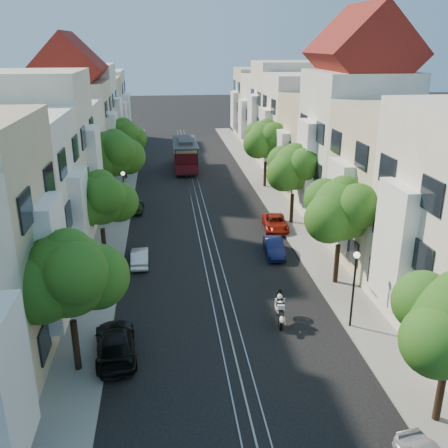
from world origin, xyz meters
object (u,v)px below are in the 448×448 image
object	(u,v)px
tree_w_c	(114,154)
lamp_east	(355,278)
parked_car_w_far	(136,205)
tree_e_b	(342,211)
parked_car_e_mid	(274,247)
parked_car_w_mid	(140,257)
tree_w_a	(69,276)
tree_w_b	(101,200)
tree_w_d	(123,137)
parked_car_w_near	(116,343)
sportbike_rider	(280,307)
tree_e_d	(267,140)
cable_car	(185,153)
tree_e_c	(294,169)
parked_car_e_far	(275,223)
lamp_west	(124,189)

from	to	relation	value
tree_w_c	lamp_east	size ratio (longest dim) A/B	1.71
lamp_east	parked_car_w_far	bearing A→B (deg)	119.92
parked_car_w_far	tree_e_b	bearing A→B (deg)	130.73
tree_w_c	parked_car_w_far	xyz separation A→B (m)	(1.54, -0.30, -4.51)
parked_car_e_mid	parked_car_w_mid	distance (m)	9.26
tree_w_a	tree_w_c	world-z (taller)	tree_w_c
tree_w_b	parked_car_w_mid	world-z (taller)	tree_w_b
tree_w_d	tree_w_c	bearing A→B (deg)	-90.00
parked_car_w_near	sportbike_rider	bearing A→B (deg)	-172.95
tree_e_d	cable_car	xyz separation A→B (m)	(-7.76, 8.74, -2.90)
tree_w_d	cable_car	bearing A→B (deg)	29.39
tree_e_c	parked_car_w_far	xyz separation A→B (m)	(-12.86, 4.70, -4.04)
tree_e_b	tree_w_b	bearing A→B (deg)	160.85
tree_w_a	lamp_east	size ratio (longest dim) A/B	1.61
parked_car_e_mid	tree_e_c	bearing A→B (deg)	69.64
tree_w_a	parked_car_w_far	world-z (taller)	tree_w_a
tree_e_b	tree_w_c	world-z (taller)	tree_w_c
sportbike_rider	tree_e_d	bearing A→B (deg)	86.68
tree_w_d	parked_car_e_far	world-z (taller)	tree_w_d
tree_e_b	tree_w_c	xyz separation A→B (m)	(-14.40, 16.00, 0.34)
tree_w_c	parked_car_e_far	size ratio (longest dim) A/B	1.81
tree_w_c	lamp_west	bearing A→B (deg)	-74.25
lamp_east	cable_car	bearing A→B (deg)	100.78
tree_w_a	parked_car_w_near	distance (m)	4.47
tree_w_a	parked_car_w_far	distance (m)	23.13
tree_e_d	tree_w_d	size ratio (longest dim) A/B	1.05
tree_e_b	parked_car_w_mid	xyz separation A→B (m)	(-12.11, 4.33, -4.20)
cable_car	tree_w_b	bearing A→B (deg)	-104.16
parked_car_e_far	parked_car_w_mid	bearing A→B (deg)	-147.64
sportbike_rider	cable_car	size ratio (longest dim) A/B	0.25
tree_w_a	parked_car_w_near	bearing A→B (deg)	33.60
tree_e_b	tree_w_d	world-z (taller)	tree_e_b
parked_car_e_far	parked_car_w_near	xyz separation A→B (m)	(-11.20, -15.79, 0.12)
parked_car_e_far	tree_w_d	bearing A→B (deg)	131.21
parked_car_e_far	parked_car_w_mid	size ratio (longest dim) A/B	1.22
tree_w_a	sportbike_rider	distance (m)	11.01
tree_w_d	cable_car	distance (m)	8.06
tree_w_c	parked_car_w_near	xyz separation A→B (m)	(1.54, -21.98, -4.41)
sportbike_rider	parked_car_e_mid	xyz separation A→B (m)	(1.65, 8.84, -0.33)
sportbike_rider	tree_w_d	bearing A→B (deg)	114.18
tree_w_c	parked_car_e_mid	bearing A→B (deg)	-44.12
tree_w_a	tree_e_b	bearing A→B (deg)	25.92
lamp_east	parked_car_w_near	size ratio (longest dim) A/B	0.91
cable_car	parked_car_w_far	size ratio (longest dim) A/B	2.65
tree_w_b	tree_w_c	bearing A→B (deg)	90.00
tree_w_c	parked_car_e_mid	world-z (taller)	tree_w_c
tree_w_d	parked_car_w_far	xyz separation A→B (m)	(1.54, -11.30, -4.04)
parked_car_e_far	tree_w_a	bearing A→B (deg)	-122.49
tree_e_d	tree_w_c	bearing A→B (deg)	-157.38
parked_car_w_far	parked_car_e_mid	bearing A→B (deg)	133.96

